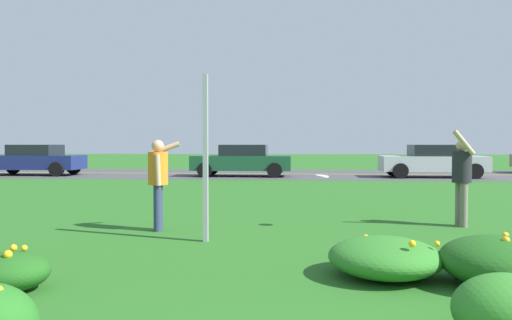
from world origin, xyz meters
TOP-DOWN VIEW (x-y plane):
  - ground_plane at (0.00, 12.07)m, footprint 120.00×120.00m
  - highway_strip at (0.00, 24.14)m, footprint 120.00×8.67m
  - highway_center_stripe at (0.00, 24.14)m, footprint 120.00×0.16m
  - daylily_clump_front_left at (0.90, 4.44)m, footprint 1.19×1.29m
  - daylily_clump_mid_center at (0.34, 2.78)m, footprint 0.79×0.67m
  - daylily_clump_mid_left at (-0.23, 4.73)m, footprint 1.27×1.34m
  - daylily_clump_mid_right at (-4.12, 3.82)m, footprint 0.81×0.74m
  - sign_post_near_path at (-2.62, 6.60)m, footprint 0.07×0.10m
  - person_thrower_orange_shirt at (-3.61, 7.50)m, footprint 0.54×0.54m
  - person_catcher_dark_shirt at (1.72, 8.42)m, footprint 0.42×0.53m
  - frisbee_white at (-0.80, 7.98)m, footprint 0.24×0.24m
  - car_silver_center_left at (4.66, 22.19)m, footprint 4.50×2.00m
  - car_dark_green_center_right at (-3.85, 22.19)m, footprint 4.50×2.00m
  - car_navy_rightmost at (-13.78, 22.19)m, footprint 4.50×2.00m

SIDE VIEW (x-z plane):
  - ground_plane at x=0.00m, z-range 0.00..0.00m
  - highway_strip at x=0.00m, z-range 0.00..0.01m
  - highway_center_stripe at x=0.00m, z-range 0.01..0.01m
  - daylily_clump_mid_right at x=-4.12m, z-range -0.02..0.42m
  - daylily_clump_mid_left at x=-0.23m, z-range -0.03..0.47m
  - daylily_clump_front_left at x=0.90m, z-range -0.01..0.54m
  - daylily_clump_mid_center at x=0.34m, z-range -0.01..0.55m
  - car_silver_center_left at x=4.66m, z-range 0.01..1.46m
  - car_dark_green_center_right at x=-3.85m, z-range 0.01..1.46m
  - car_navy_rightmost at x=-13.78m, z-range 0.01..1.46m
  - frisbee_white at x=-0.80m, z-range 0.90..0.95m
  - person_thrower_orange_shirt at x=-3.61m, z-range 0.15..1.71m
  - person_catcher_dark_shirt at x=1.72m, z-range 0.06..1.81m
  - sign_post_near_path at x=-2.62m, z-range 0.00..2.55m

